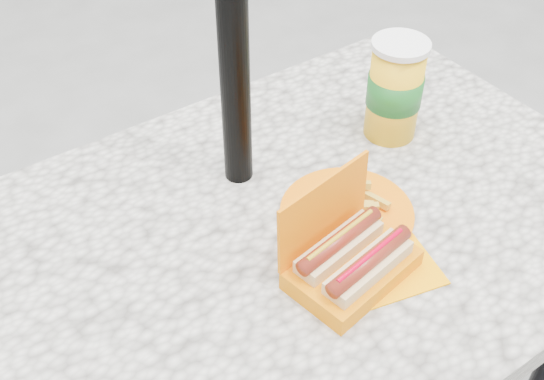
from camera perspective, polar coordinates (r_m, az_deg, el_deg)
picnic_table at (r=1.22m, az=1.48°, el=-6.62°), size 1.20×0.80×0.75m
hotdog_box at (r=1.04m, az=6.59°, el=-5.80°), size 0.21×0.16×0.16m
fries_plate at (r=1.14m, az=6.36°, el=-2.13°), size 0.25×0.32×0.05m
soda_cup at (r=1.29m, az=10.24°, el=8.29°), size 0.11×0.11×0.20m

